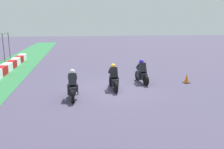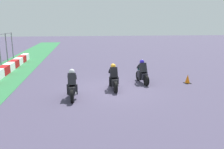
# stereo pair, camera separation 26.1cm
# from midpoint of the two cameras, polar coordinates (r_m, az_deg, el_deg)

# --- Properties ---
(ground_plane) EXTENTS (120.00, 120.00, 0.00)m
(ground_plane) POSITION_cam_midpoint_polar(r_m,az_deg,el_deg) (13.57, -0.61, -3.68)
(ground_plane) COLOR #48415A
(rider_lane_a) EXTENTS (2.04, 0.57, 1.51)m
(rider_lane_a) POSITION_cam_midpoint_polar(r_m,az_deg,el_deg) (15.01, 6.86, 0.26)
(rider_lane_a) COLOR black
(rider_lane_a) RESTS_ON ground_plane
(rider_lane_b) EXTENTS (2.04, 0.54, 1.51)m
(rider_lane_b) POSITION_cam_midpoint_polar(r_m,az_deg,el_deg) (13.41, -0.18, -1.12)
(rider_lane_b) COLOR black
(rider_lane_b) RESTS_ON ground_plane
(rider_lane_c) EXTENTS (2.04, 0.54, 1.51)m
(rider_lane_c) POSITION_cam_midpoint_polar(r_m,az_deg,el_deg) (12.00, -10.26, -2.96)
(rider_lane_c) COLOR black
(rider_lane_c) RESTS_ON ground_plane
(traffic_cone) EXTENTS (0.40, 0.40, 0.58)m
(traffic_cone) POSITION_cam_midpoint_polar(r_m,az_deg,el_deg) (15.70, 17.45, -1.02)
(traffic_cone) COLOR black
(traffic_cone) RESTS_ON ground_plane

